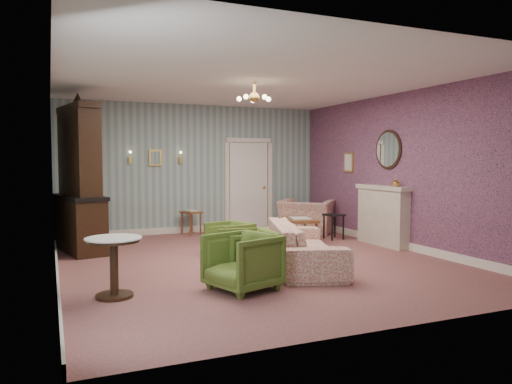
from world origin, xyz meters
name	(u,v)px	position (x,y,z in m)	size (l,w,h in m)	color
floor	(254,261)	(0.00, 0.00, 0.00)	(7.00, 7.00, 0.00)	#925855
ceiling	(254,81)	(0.00, 0.00, 2.90)	(7.00, 7.00, 0.00)	white
wall_back	(195,169)	(0.00, 3.50, 1.45)	(6.00, 6.00, 0.00)	gray
wall_front	(396,180)	(0.00, -3.50, 1.45)	(6.00, 6.00, 0.00)	gray
wall_left	(53,174)	(-3.00, 0.00, 1.45)	(7.00, 7.00, 0.00)	gray
wall_right	(403,171)	(3.00, 0.00, 1.45)	(7.00, 7.00, 0.00)	gray
wall_right_floral	(403,171)	(2.98, 0.00, 1.45)	(7.00, 7.00, 0.00)	#BA5D72
door	(248,184)	(1.30, 3.46, 1.08)	(1.12, 0.12, 2.16)	white
olive_chair_a	(242,259)	(-0.84, -1.61, 0.40)	(0.77, 0.72, 0.80)	#506A25
olive_chair_b	(248,251)	(-0.51, -0.97, 0.37)	(0.72, 0.67, 0.74)	#506A25
olive_chair_c	(230,238)	(-0.27, 0.43, 0.33)	(0.65, 0.61, 0.67)	#506A25
sofa_chintz	(304,238)	(0.53, -0.72, 0.46)	(2.33, 0.68, 0.91)	#A54342
wingback_chair	(306,211)	(2.29, 2.40, 0.50)	(1.14, 0.74, 1.00)	#A54342
dresser	(78,174)	(-2.58, 2.01, 1.39)	(0.58, 1.67, 2.78)	black
fireplace	(383,215)	(2.86, 0.40, 0.58)	(0.30, 1.40, 1.16)	beige
mantel_vase	(396,182)	(2.84, 0.00, 1.23)	(0.15, 0.15, 0.15)	gold
oval_mirror	(388,150)	(2.96, 0.40, 1.85)	(0.04, 0.76, 0.84)	white
framed_print	(349,162)	(2.97, 1.75, 1.60)	(0.04, 0.34, 0.42)	gold
coffee_table	(300,230)	(1.56, 1.34, 0.24)	(0.53, 0.96, 0.49)	brown
side_table_black	(334,227)	(2.35, 1.36, 0.27)	(0.36, 0.36, 0.53)	black
pedestal_table	(114,267)	(-2.37, -1.31, 0.37)	(0.67, 0.67, 0.73)	black
nesting_table	(191,222)	(-0.19, 3.15, 0.28)	(0.34, 0.43, 0.56)	brown
gilt_mirror_back	(156,158)	(-0.90, 3.46, 1.70)	(0.28, 0.06, 0.36)	gold
sconce_left	(130,158)	(-1.45, 3.44, 1.70)	(0.16, 0.12, 0.30)	gold
sconce_right	(180,158)	(-0.35, 3.44, 1.70)	(0.16, 0.12, 0.30)	gold
chandelier	(254,98)	(0.00, 0.00, 2.63)	(0.56, 0.56, 0.36)	gold
burgundy_cushion	(308,213)	(2.24, 2.25, 0.48)	(0.38, 0.10, 0.38)	maroon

